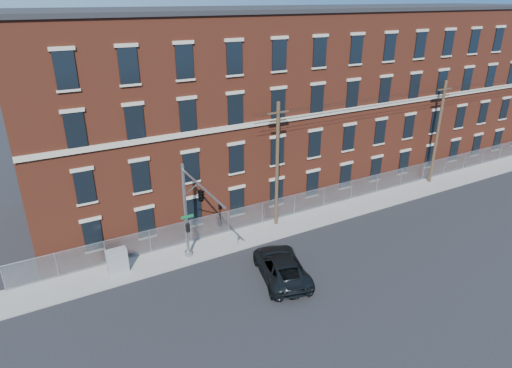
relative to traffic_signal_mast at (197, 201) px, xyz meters
The scene contains 10 objects.
ground 8.35m from the traffic_signal_mast, 19.98° to the right, with size 140.00×140.00×0.00m, color black.
sidewalk 18.98m from the traffic_signal_mast, ahead, with size 65.00×3.00×0.12m, color gray.
mill_building 21.67m from the traffic_signal_mast, 33.14° to the left, with size 55.30×14.32×16.30m.
chain_link_fence 18.97m from the traffic_signal_mast, 12.89° to the left, with size 59.06×0.06×1.85m.
traffic_signal_mast is the anchor object (origin of this frame).
utility_pole_near 8.70m from the traffic_signal_mast, 23.14° to the left, with size 1.80×0.28×10.00m.
utility_pole_mid 26.22m from the traffic_signal_mast, ahead, with size 1.80×0.28×10.00m.
overhead_wires 26.49m from the traffic_signal_mast, ahead, with size 40.00×0.62×0.62m.
pickup_truck 7.02m from the traffic_signal_mast, 32.95° to the right, with size 2.74×5.94×1.65m, color black.
utility_cabinet 7.12m from the traffic_signal_mast, 149.55° to the left, with size 1.33×0.67×1.66m, color gray.
Camera 1 is at (-14.89, -21.21, 17.16)m, focal length 30.85 mm.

